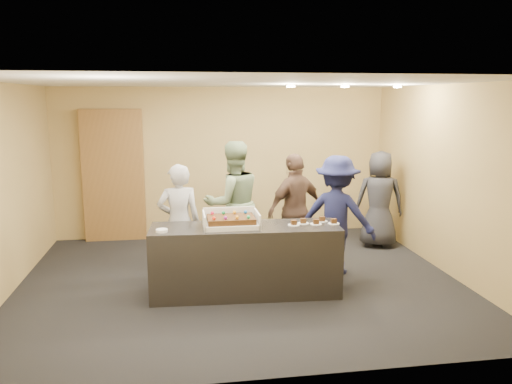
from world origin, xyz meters
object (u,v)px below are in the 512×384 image
Objects in this scene: storage_cabinet at (114,176)px; sheet_cake at (231,219)px; person_server_grey at (179,222)px; person_navy_man at (337,216)px; serving_counter at (245,260)px; person_brown_extra at (295,210)px; plate_stack at (162,231)px; cake_box at (231,223)px; person_dark_suit at (379,199)px; person_sage_man at (233,203)px.

storage_cabinet is 3.38m from sheet_cake.
person_navy_man is (2.23, -0.14, 0.04)m from person_server_grey.
serving_counter is 3.54m from storage_cabinet.
person_navy_man is at bearing 109.52° from person_brown_extra.
storage_cabinet reaches higher than person_brown_extra.
cake_box is at bearing 9.86° from plate_stack.
storage_cabinet is 1.36× the size of person_brown_extra.
cake_box is 0.42× the size of person_dark_suit.
storage_cabinet is at bearing 121.95° from cake_box.
cake_box is 0.37× the size of person_sage_man.
storage_cabinet is 3.92× the size of sheet_cake.
serving_counter is 0.58m from sheet_cake.
plate_stack is (-0.86, -0.12, -0.08)m from sheet_cake.
person_server_grey is 0.98m from person_sage_man.
sheet_cake is at bearing 68.66° from person_sage_man.
storage_cabinet reaches higher than person_sage_man.
sheet_cake is 0.32× the size of person_sage_man.
person_dark_suit is (1.63, 0.71, -0.03)m from person_brown_extra.
person_sage_man is at bearing 5.13° from person_navy_man.
person_navy_man reaches higher than person_dark_suit.
person_dark_suit reaches higher than cake_box.
person_navy_man reaches higher than serving_counter.
serving_counter is at bearing 0.00° from sheet_cake.
person_brown_extra reaches higher than person_dark_suit.
serving_counter is at bearing 22.93° from person_brown_extra.
person_brown_extra is at bearing -174.59° from person_server_grey.
serving_counter is 1.28× the size of person_sage_man.
person_navy_man is at bearing 25.31° from serving_counter.
plate_stack is 2.27m from person_brown_extra.
storage_cabinet is 3.34× the size of cake_box.
sheet_cake reaches higher than plate_stack.
sheet_cake is at bearing 49.29° from person_dark_suit.
person_brown_extra is at bearing 31.04° from plate_stack.
serving_counter is 3.10m from person_dark_suit.
person_brown_extra reaches higher than cake_box.
storage_cabinet is 16.32× the size of plate_stack.
plate_stack reaches higher than serving_counter.
serving_counter is 1.15m from person_server_grey.
person_navy_man reaches higher than person_brown_extra.
storage_cabinet is 3.14m from plate_stack.
person_server_grey is 0.99× the size of person_dark_suit.
person_sage_man is (-0.02, 1.25, 0.49)m from serving_counter.
person_navy_man is (1.39, 0.57, 0.41)m from serving_counter.
person_sage_man reaches higher than cake_box.
cake_box reaches higher than serving_counter.
storage_cabinet is 1.41× the size of person_dark_suit.
person_server_grey is 3.52m from person_dark_suit.
person_dark_suit reaches higher than serving_counter.
person_sage_man is 1.10× the size of person_brown_extra.
serving_counter is 1.41× the size of person_brown_extra.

